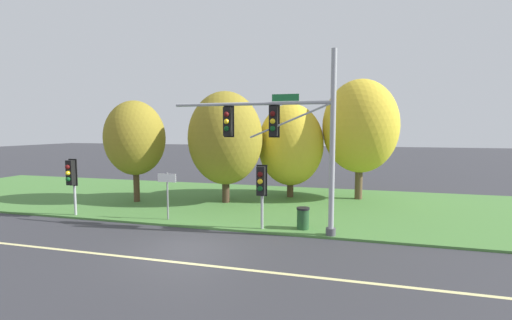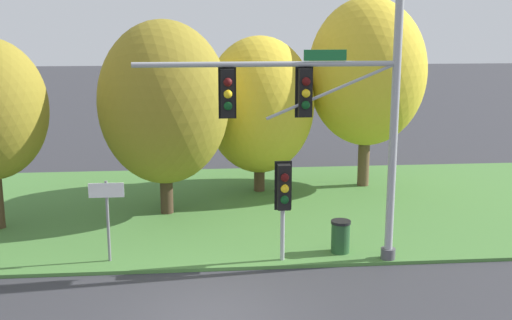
{
  "view_description": "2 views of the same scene",
  "coord_description": "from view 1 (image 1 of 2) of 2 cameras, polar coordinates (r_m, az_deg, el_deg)",
  "views": [
    {
      "loc": [
        5.47,
        -11.12,
        4.38
      ],
      "look_at": [
        1.33,
        4.61,
        2.92
      ],
      "focal_mm": 24.0,
      "sensor_mm": 36.0,
      "label": 1
    },
    {
      "loc": [
        -0.17,
        -13.53,
        6.57
      ],
      "look_at": [
        1.47,
        4.66,
        2.54
      ],
      "focal_mm": 45.0,
      "sensor_mm": 36.0,
      "label": 2
    }
  ],
  "objects": [
    {
      "name": "ground_plane",
      "position": [
        13.15,
        -11.14,
        -14.45
      ],
      "size": [
        160.0,
        160.0,
        0.0
      ],
      "primitive_type": "plane",
      "color": "#333338"
    },
    {
      "name": "lane_stripe",
      "position": [
        12.15,
        -13.71,
        -16.15
      ],
      "size": [
        36.0,
        0.16,
        0.01
      ],
      "primitive_type": "cube",
      "color": "beige",
      "rests_on": "ground"
    },
    {
      "name": "grass_verge",
      "position": [
        20.59,
        -1.0,
        -7.02
      ],
      "size": [
        48.0,
        11.5,
        0.1
      ],
      "primitive_type": "cube",
      "color": "#477A38",
      "rests_on": "ground"
    },
    {
      "name": "traffic_signal_mast",
      "position": [
        14.06,
        5.17,
        4.55
      ],
      "size": [
        6.97,
        0.49,
        7.41
      ],
      "color": "#9EA0A5",
      "rests_on": "grass_verge"
    },
    {
      "name": "pedestrian_signal_near_kerb",
      "position": [
        14.48,
        0.87,
        -4.05
      ],
      "size": [
        0.46,
        0.55,
        2.78
      ],
      "color": "#9EA0A5",
      "rests_on": "grass_verge"
    },
    {
      "name": "pedestrian_signal_further_along",
      "position": [
        19.13,
        -28.42,
        -2.3
      ],
      "size": [
        0.46,
        0.55,
        2.83
      ],
      "color": "#9EA0A5",
      "rests_on": "grass_verge"
    },
    {
      "name": "route_sign_post",
      "position": [
        16.76,
        -14.57,
        -4.57
      ],
      "size": [
        0.94,
        0.08,
        2.25
      ],
      "color": "slate",
      "rests_on": "grass_verge"
    },
    {
      "name": "tree_nearest_road",
      "position": [
        21.3,
        -19.51,
        3.44
      ],
      "size": [
        3.49,
        3.49,
        5.96
      ],
      "color": "#4C3823",
      "rests_on": "grass_verge"
    },
    {
      "name": "tree_left_of_mast",
      "position": [
        19.94,
        -5.12,
        3.62
      ],
      "size": [
        4.31,
        4.31,
        6.47
      ],
      "color": "#423021",
      "rests_on": "grass_verge"
    },
    {
      "name": "tree_behind_signpost",
      "position": [
        21.61,
        5.79,
        2.52
      ],
      "size": [
        4.09,
        4.09,
        5.88
      ],
      "color": "#4C3823",
      "rests_on": "grass_verge"
    },
    {
      "name": "tree_mid_verge",
      "position": [
        21.79,
        16.97,
        5.37
      ],
      "size": [
        4.52,
        4.52,
        7.3
      ],
      "color": "brown",
      "rests_on": "grass_verge"
    },
    {
      "name": "trash_bin",
      "position": [
        15.07,
        7.84,
        -9.57
      ],
      "size": [
        0.56,
        0.56,
        0.93
      ],
      "color": "#234C28",
      "rests_on": "grass_verge"
    }
  ]
}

